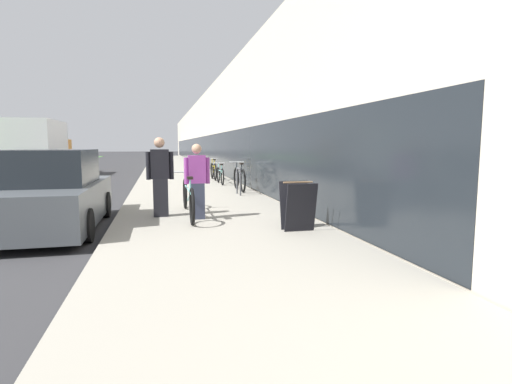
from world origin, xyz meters
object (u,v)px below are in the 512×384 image
(tandem_bicycle, at_px, (188,198))
(cruiser_bike_middle, at_px, (220,175))
(person_bystander, at_px, (160,177))
(parked_sedan_curbside, at_px, (52,194))
(person_rider, at_px, (197,181))
(bike_rack_hoop, at_px, (239,178))
(moving_truck, at_px, (38,148))
(cruiser_bike_farthest, at_px, (214,171))
(sandwich_board_sign, at_px, (298,206))
(cruiser_bike_nearest, at_px, (239,179))

(tandem_bicycle, distance_m, cruiser_bike_middle, 7.40)
(person_bystander, bearing_deg, parked_sedan_curbside, -172.00)
(person_rider, height_order, bike_rack_hoop, person_rider)
(moving_truck, bearing_deg, bike_rack_hoop, -53.88)
(person_rider, distance_m, cruiser_bike_farthest, 9.75)
(bike_rack_hoop, distance_m, cruiser_bike_farthest, 5.68)
(tandem_bicycle, distance_m, bike_rack_hoop, 4.00)
(person_bystander, bearing_deg, tandem_bicycle, -11.39)
(person_bystander, xyz_separation_m, cruiser_bike_farthest, (2.37, 9.11, -0.47))
(cruiser_bike_middle, xyz_separation_m, sandwich_board_sign, (0.06, -9.13, 0.09))
(person_bystander, relative_size, cruiser_bike_middle, 0.97)
(cruiser_bike_middle, distance_m, sandwich_board_sign, 9.13)
(person_rider, xyz_separation_m, moving_truck, (-7.33, 16.24, 0.60))
(sandwich_board_sign, height_order, moving_truck, moving_truck)
(sandwich_board_sign, bearing_deg, parked_sedan_curbside, 158.58)
(person_bystander, distance_m, parked_sedan_curbside, 2.14)
(cruiser_bike_nearest, height_order, sandwich_board_sign, cruiser_bike_nearest)
(tandem_bicycle, relative_size, parked_sedan_curbside, 0.68)
(cruiser_bike_nearest, bearing_deg, bike_rack_hoop, -102.55)
(cruiser_bike_farthest, bearing_deg, cruiser_bike_nearest, -86.53)
(bike_rack_hoop, height_order, moving_truck, moving_truck)
(tandem_bicycle, relative_size, sandwich_board_sign, 3.20)
(person_bystander, xyz_separation_m, cruiser_bike_nearest, (2.65, 4.51, -0.46))
(person_bystander, height_order, cruiser_bike_farthest, person_bystander)
(bike_rack_hoop, distance_m, parked_sedan_curbside, 5.85)
(tandem_bicycle, distance_m, cruiser_bike_nearest, 5.07)
(cruiser_bike_farthest, bearing_deg, bike_rack_hoop, -89.59)
(moving_truck, bearing_deg, cruiser_bike_nearest, -50.62)
(cruiser_bike_middle, bearing_deg, bike_rack_hoop, -89.33)
(person_rider, xyz_separation_m, person_bystander, (-0.75, 0.49, 0.07))
(bike_rack_hoop, relative_size, cruiser_bike_nearest, 0.44)
(person_bystander, relative_size, bike_rack_hoop, 2.04)
(cruiser_bike_nearest, height_order, cruiser_bike_middle, cruiser_bike_nearest)
(person_rider, relative_size, bike_rack_hoop, 1.87)
(tandem_bicycle, relative_size, bike_rack_hoop, 3.41)
(person_bystander, height_order, cruiser_bike_nearest, person_bystander)
(bike_rack_hoop, xyz_separation_m, parked_sedan_curbside, (-4.51, -3.73, 0.07))
(cruiser_bike_nearest, bearing_deg, moving_truck, 129.38)
(cruiser_bike_nearest, relative_size, cruiser_bike_farthest, 1.08)
(tandem_bicycle, xyz_separation_m, cruiser_bike_nearest, (2.07, 4.63, 0.01))
(person_rider, bearing_deg, parked_sedan_curbside, 176.08)
(person_rider, distance_m, person_bystander, 0.90)
(person_rider, height_order, cruiser_bike_farthest, person_rider)
(cruiser_bike_nearest, relative_size, moving_truck, 0.32)
(tandem_bicycle, xyz_separation_m, cruiser_bike_middle, (1.79, 7.18, -0.04))
(person_bystander, xyz_separation_m, moving_truck, (-6.57, 15.75, 0.53))
(person_rider, xyz_separation_m, sandwich_board_sign, (1.68, -1.58, -0.34))
(cruiser_bike_middle, bearing_deg, moving_truck, 135.84)
(cruiser_bike_farthest, height_order, moving_truck, moving_truck)
(cruiser_bike_middle, distance_m, parked_sedan_curbside, 8.61)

